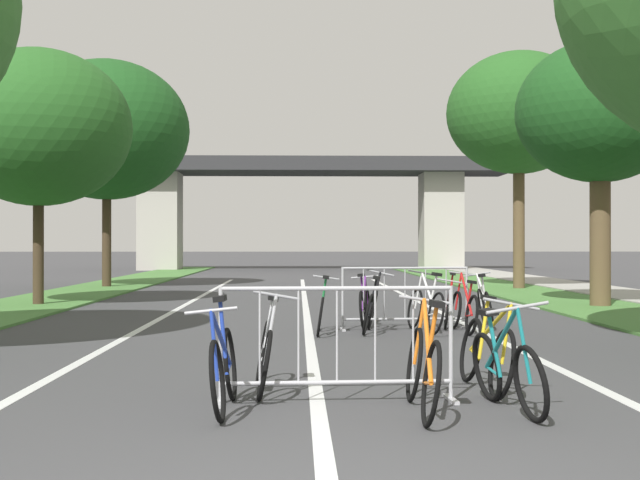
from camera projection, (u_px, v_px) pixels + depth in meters
The scene contains 25 objects.
grass_verge_left at pixel (87, 291), 25.46m from camera, with size 2.56×52.18×0.05m, color #477A38.
grass_verge_right at pixel (518, 291), 25.79m from camera, with size 2.56×52.18×0.05m, color #477A38.
sidewalk_path_right at pixel (598, 290), 25.85m from camera, with size 2.28×52.18×0.08m, color #9E9B93.
lane_stripe_center at pixel (306, 307), 19.38m from camera, with size 0.14×30.19×0.01m, color silver.
lane_stripe_right_lane at pixel (431, 307), 19.45m from camera, with size 0.14×30.19×0.01m, color silver.
lane_stripe_left_lane at pixel (180, 308), 19.30m from camera, with size 0.14×30.19×0.01m, color silver.
overpass_bridge at pixel (301, 190), 47.41m from camera, with size 22.74×4.40×6.04m.
tree_left_oak_near at pixel (39, 128), 19.93m from camera, with size 4.26×4.26×5.92m.
tree_left_oak_mid at pixel (107, 130), 28.13m from camera, with size 5.34×5.34×7.40m.
tree_right_cypress_far at pixel (600, 113), 19.40m from camera, with size 3.75×3.75×6.00m.
tree_right_maple_mid at pixel (519, 113), 27.02m from camera, with size 4.49×4.49×7.43m.
crowd_barrier_nearest at pixel (337, 345), 7.82m from camera, with size 2.17×0.55×1.05m.
crowd_barrier_second at pixel (405, 299), 14.41m from camera, with size 2.17×0.57×1.05m.
bicycle_red_0 at pixel (464, 310), 14.00m from camera, with size 0.43×1.73×0.98m.
bicycle_white_1 at pixel (485, 305), 14.87m from camera, with size 0.48×1.63×0.94m.
bicycle_yellow_2 at pixel (486, 352), 8.42m from camera, with size 0.53×1.77×0.94m.
bicycle_orange_3 at pixel (423, 368), 7.29m from camera, with size 0.46×1.78×0.98m.
bicycle_green_4 at pixel (321, 311), 13.78m from camera, with size 0.43×1.60×0.94m.
bicycle_black_5 at pixel (371, 309), 13.94m from camera, with size 0.65×1.64×1.01m.
bicycle_purple_6 at pixel (365, 306), 14.92m from camera, with size 0.50×1.71×0.93m.
bicycle_teal_7 at pixel (506, 370), 7.39m from camera, with size 0.53×1.61×0.97m.
bicycle_blue_8 at pixel (224, 367), 7.42m from camera, with size 0.43×1.66×0.98m.
bicycle_silver_9 at pixel (264, 354), 8.35m from camera, with size 0.47×1.64×1.01m.
bicycle_red_10 at pixel (448, 306), 14.91m from camera, with size 0.51×1.62×0.94m.
bicycle_white_11 at pixel (426, 308), 14.03m from camera, with size 0.50×1.76×1.00m.
Camera 1 is at (-0.18, -4.29, 1.44)m, focal length 48.65 mm.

